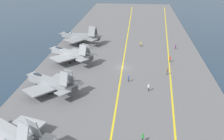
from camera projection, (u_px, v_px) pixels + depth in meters
name	position (u px, v px, depth m)	size (l,w,h in m)	color
ground_plane	(122.00, 69.00, 76.69)	(2000.00, 2000.00, 0.00)	#23384C
carrier_deck	(122.00, 68.00, 76.61)	(220.93, 46.31, 0.40)	slate
deck_stripe_foul_line	(170.00, 69.00, 75.43)	(198.84, 0.36, 0.01)	yellow
deck_stripe_centerline	(122.00, 67.00, 76.54)	(198.84, 0.36, 0.01)	yellow
parked_jet_nearest	(7.00, 132.00, 44.23)	(13.04, 16.36, 6.57)	#93999E
parked_jet_second	(50.00, 82.00, 62.08)	(12.65, 15.08, 6.11)	gray
parked_jet_third	(70.00, 53.00, 79.54)	(12.67, 16.02, 6.16)	#93999E
parked_jet_fourth	(79.00, 36.00, 96.52)	(12.32, 16.48, 6.63)	gray
crew_red_vest	(170.00, 59.00, 79.84)	(0.34, 0.43, 1.83)	#232328
crew_brown_vest	(167.00, 71.00, 71.43)	(0.46, 0.43, 1.78)	#4C473D
crew_purple_vest	(176.00, 46.00, 91.38)	(0.45, 0.39, 1.72)	#232328
crew_white_vest	(149.00, 87.00, 62.70)	(0.45, 0.46, 1.79)	#383328
crew_blue_vest	(129.00, 78.00, 67.44)	(0.42, 0.32, 1.69)	#383328
crew_yellow_vest	(141.00, 44.00, 93.68)	(0.44, 0.36, 1.73)	#383328
crew_green_vest	(143.00, 137.00, 45.41)	(0.37, 0.45, 1.71)	#232328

